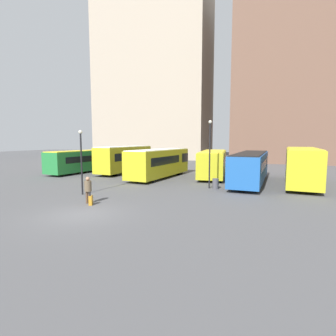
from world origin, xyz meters
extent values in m
plane|color=#4C4C4F|center=(0.00, 0.00, 0.00)|extent=(160.00, 160.00, 0.00)
cube|color=tan|center=(-15.69, 45.13, 18.42)|extent=(25.54, 11.85, 36.85)
cube|color=brown|center=(17.55, 45.13, 15.67)|extent=(29.24, 17.24, 31.35)
cube|color=#237A38|center=(-12.28, 16.89, 1.47)|extent=(3.65, 12.65, 2.43)
cube|color=black|center=(-11.79, 21.98, 1.77)|extent=(2.71, 2.51, 0.92)
cube|color=black|center=(-12.39, 15.77, 1.77)|extent=(3.25, 8.18, 0.73)
cube|color=yellow|center=(-12.28, 16.89, 2.72)|extent=(3.43, 12.38, 0.08)
cylinder|color=black|center=(-11.91, 20.74, 0.46)|extent=(2.44, 1.14, 0.91)
cylinder|color=black|center=(-12.65, 13.04, 0.46)|extent=(2.44, 1.14, 0.91)
cube|color=gold|center=(-7.24, 17.17, 1.75)|extent=(2.83, 9.57, 2.90)
cube|color=black|center=(-7.06, 21.05, 2.11)|extent=(2.52, 1.85, 1.10)
cube|color=black|center=(-7.28, 16.32, 2.11)|extent=(2.71, 6.17, 0.87)
cube|color=white|center=(-7.24, 17.17, 3.24)|extent=(2.63, 9.37, 0.08)
cylinder|color=black|center=(-7.10, 20.10, 0.55)|extent=(2.36, 1.19, 1.09)
cylinder|color=black|center=(-7.37, 14.24, 0.55)|extent=(2.36, 1.19, 1.09)
cube|color=gold|center=(-1.53, 14.69, 1.62)|extent=(3.50, 10.22, 2.72)
cube|color=black|center=(-1.15, 18.79, 1.96)|extent=(2.79, 2.08, 1.03)
cube|color=black|center=(-1.62, 13.80, 1.96)|extent=(3.20, 6.63, 0.82)
cube|color=white|center=(-1.53, 14.69, 3.03)|extent=(3.28, 10.00, 0.08)
cylinder|color=black|center=(-1.25, 17.79, 0.48)|extent=(2.56, 1.18, 0.96)
cylinder|color=black|center=(-1.82, 11.60, 0.48)|extent=(2.56, 1.18, 0.96)
cube|color=gold|center=(3.77, 17.33, 1.52)|extent=(3.64, 9.63, 2.52)
cube|color=black|center=(3.31, 21.15, 1.84)|extent=(2.77, 2.03, 0.96)
cube|color=black|center=(3.87, 16.49, 1.84)|extent=(3.27, 6.28, 0.76)
cube|color=yellow|center=(3.77, 17.33, 2.82)|extent=(3.42, 9.42, 0.08)
cylinder|color=black|center=(3.42, 20.22, 0.48)|extent=(2.54, 1.24, 0.96)
cylinder|color=black|center=(4.11, 14.44, 0.48)|extent=(2.54, 1.24, 0.96)
cube|color=#1E56A3|center=(7.90, 14.58, 1.53)|extent=(3.02, 12.04, 2.50)
cube|color=black|center=(8.12, 19.47, 1.84)|extent=(2.63, 2.30, 0.95)
cube|color=black|center=(7.85, 13.51, 1.84)|extent=(2.86, 7.74, 0.75)
cube|color=black|center=(7.90, 14.58, 2.82)|extent=(2.81, 11.79, 0.08)
cylinder|color=black|center=(8.07, 18.28, 0.51)|extent=(2.44, 1.13, 1.02)
cylinder|color=black|center=(7.74, 10.89, 0.51)|extent=(2.44, 1.13, 1.02)
cube|color=gold|center=(12.28, 14.64, 1.77)|extent=(3.15, 9.98, 2.97)
cube|color=black|center=(12.51, 18.67, 2.14)|extent=(2.73, 1.96, 1.13)
cube|color=black|center=(12.23, 13.76, 2.14)|extent=(2.98, 6.44, 0.89)
cube|color=yellow|center=(12.28, 14.64, 3.29)|extent=(2.94, 9.77, 0.08)
cylinder|color=black|center=(12.45, 17.69, 0.51)|extent=(2.54, 1.17, 1.02)
cylinder|color=black|center=(12.10, 11.59, 0.51)|extent=(2.54, 1.17, 1.02)
cylinder|color=#4C3828|center=(-1.36, 2.19, 0.39)|extent=(0.20, 0.20, 0.78)
cylinder|color=#4C3828|center=(-1.20, 2.26, 0.39)|extent=(0.20, 0.20, 0.78)
cylinder|color=brown|center=(-1.28, 2.23, 1.12)|extent=(0.59, 0.59, 0.68)
sphere|color=#9E7051|center=(-1.28, 2.23, 1.59)|extent=(0.26, 0.26, 0.26)
cube|color=#B27A1E|center=(-0.86, 1.92, 0.30)|extent=(0.35, 0.45, 0.59)
cube|color=black|center=(-0.80, 1.80, 0.73)|extent=(0.11, 0.07, 0.27)
cylinder|color=black|center=(-3.46, 4.37, 2.27)|extent=(0.12, 0.12, 4.53)
sphere|color=beige|center=(-3.46, 4.37, 4.62)|extent=(0.28, 0.28, 0.28)
cylinder|color=black|center=(4.85, 10.23, 2.72)|extent=(0.12, 0.12, 5.43)
sphere|color=beige|center=(4.85, 10.23, 5.52)|extent=(0.28, 0.28, 0.28)
cylinder|color=#47474C|center=(5.39, 10.20, 0.42)|extent=(0.52, 0.52, 0.85)
camera|label=1|loc=(9.29, -11.33, 4.01)|focal=28.00mm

